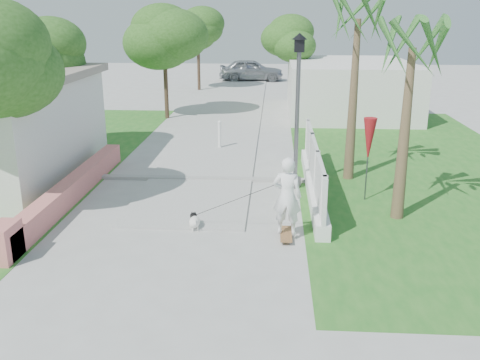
# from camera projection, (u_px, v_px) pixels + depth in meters

# --- Properties ---
(ground) EXTENTS (90.00, 90.00, 0.00)m
(ground) POSITION_uv_depth(u_px,v_px,m) (160.00, 269.00, 10.84)
(ground) COLOR #B7B7B2
(ground) RESTS_ON ground
(path_strip) EXTENTS (3.20, 36.00, 0.06)m
(path_strip) POSITION_uv_depth(u_px,v_px,m) (234.00, 105.00, 29.87)
(path_strip) COLOR #B7B7B2
(path_strip) RESTS_ON ground
(curb) EXTENTS (6.50, 0.25, 0.10)m
(curb) POSITION_uv_depth(u_px,v_px,m) (200.00, 179.00, 16.53)
(curb) COLOR #999993
(curb) RESTS_ON ground
(grass_left) EXTENTS (8.00, 20.00, 0.01)m
(grass_left) POSITION_uv_depth(u_px,v_px,m) (12.00, 159.00, 18.88)
(grass_left) COLOR #266B21
(grass_left) RESTS_ON ground
(grass_right) EXTENTS (8.00, 20.00, 0.01)m
(grass_right) POSITION_uv_depth(u_px,v_px,m) (414.00, 166.00, 18.02)
(grass_right) COLOR #266B21
(grass_right) RESTS_ON ground
(pink_wall) EXTENTS (0.45, 8.20, 0.80)m
(pink_wall) POSITION_uv_depth(u_px,v_px,m) (66.00, 194.00, 14.33)
(pink_wall) COLOR #E27873
(pink_wall) RESTS_ON ground
(lattice_fence) EXTENTS (0.35, 7.00, 1.50)m
(lattice_fence) POSITION_uv_depth(u_px,v_px,m) (313.00, 175.00, 15.23)
(lattice_fence) COLOR white
(lattice_fence) RESTS_ON ground
(building_right) EXTENTS (6.00, 8.00, 2.60)m
(building_right) POSITION_uv_depth(u_px,v_px,m) (348.00, 88.00, 27.21)
(building_right) COLOR silver
(building_right) RESTS_ON ground
(street_lamp) EXTENTS (0.44, 0.44, 4.44)m
(street_lamp) POSITION_uv_depth(u_px,v_px,m) (297.00, 106.00, 15.17)
(street_lamp) COLOR #59595E
(street_lamp) RESTS_ON ground
(bollard) EXTENTS (0.14, 0.14, 1.09)m
(bollard) POSITION_uv_depth(u_px,v_px,m) (220.00, 134.00, 20.17)
(bollard) COLOR white
(bollard) RESTS_ON ground
(patio_umbrella) EXTENTS (0.36, 0.36, 2.30)m
(patio_umbrella) POSITION_uv_depth(u_px,v_px,m) (369.00, 141.00, 14.32)
(patio_umbrella) COLOR #59595E
(patio_umbrella) RESTS_ON ground
(tree_left_mid) EXTENTS (3.20, 3.20, 4.85)m
(tree_left_mid) POSITION_uv_depth(u_px,v_px,m) (48.00, 58.00, 18.20)
(tree_left_mid) COLOR #4C3826
(tree_left_mid) RESTS_ON ground
(tree_path_left) EXTENTS (3.40, 3.40, 5.23)m
(tree_path_left) POSITION_uv_depth(u_px,v_px,m) (164.00, 38.00, 25.08)
(tree_path_left) COLOR #4C3826
(tree_path_left) RESTS_ON ground
(tree_path_right) EXTENTS (3.00, 3.00, 4.79)m
(tree_path_right) POSITION_uv_depth(u_px,v_px,m) (294.00, 41.00, 28.61)
(tree_path_right) COLOR #4C3826
(tree_path_right) RESTS_ON ground
(tree_path_far) EXTENTS (3.20, 3.20, 5.17)m
(tree_path_far) POSITION_uv_depth(u_px,v_px,m) (198.00, 31.00, 34.59)
(tree_path_far) COLOR #4C3826
(tree_path_far) RESTS_ON ground
(palm_far) EXTENTS (1.80, 1.80, 5.30)m
(palm_far) POSITION_uv_depth(u_px,v_px,m) (358.00, 30.00, 15.39)
(palm_far) COLOR brown
(palm_far) RESTS_ON ground
(palm_near) EXTENTS (1.80, 1.80, 4.70)m
(palm_near) POSITION_uv_depth(u_px,v_px,m) (412.00, 58.00, 12.36)
(palm_near) COLOR brown
(palm_near) RESTS_ON ground
(skateboarder) EXTENTS (2.54, 1.04, 1.93)m
(skateboarder) POSITION_uv_depth(u_px,v_px,m) (253.00, 199.00, 12.30)
(skateboarder) COLOR brown
(skateboarder) RESTS_ON ground
(dog) EXTENTS (0.35, 0.56, 0.39)m
(dog) POSITION_uv_depth(u_px,v_px,m) (194.00, 221.00, 12.76)
(dog) COLOR white
(dog) RESTS_ON ground
(parked_car) EXTENTS (4.91, 2.28, 1.63)m
(parked_car) POSITION_uv_depth(u_px,v_px,m) (251.00, 70.00, 40.15)
(parked_car) COLOR #B1B2B9
(parked_car) RESTS_ON ground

